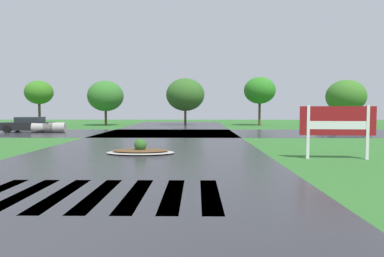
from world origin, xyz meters
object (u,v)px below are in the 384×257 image
(median_island, at_px, (140,151))
(drainage_pipe_stack, at_px, (49,127))
(car_silver_hatch, at_px, (343,125))
(estate_billboard, at_px, (338,123))
(car_dark_suv, at_px, (29,125))

(median_island, bearing_deg, drainage_pipe_stack, 125.46)
(car_silver_hatch, height_order, drainage_pipe_stack, car_silver_hatch)
(estate_billboard, bearing_deg, drainage_pipe_stack, -36.33)
(car_silver_hatch, bearing_deg, drainage_pipe_stack, 178.00)
(median_island, xyz_separation_m, car_silver_hatch, (15.22, 14.87, 0.50))
(estate_billboard, relative_size, median_island, 0.97)
(estate_billboard, xyz_separation_m, drainage_pipe_stack, (-18.34, 15.72, -1.04))
(car_silver_hatch, xyz_separation_m, car_dark_suv, (-27.27, -0.18, -0.01))
(car_silver_hatch, distance_m, drainage_pipe_stack, 25.28)
(estate_billboard, height_order, drainage_pipe_stack, estate_billboard)
(median_island, height_order, car_silver_hatch, car_silver_hatch)
(median_island, xyz_separation_m, drainage_pipe_stack, (-10.04, 14.10, 0.29))
(car_silver_hatch, bearing_deg, estate_billboard, -116.54)
(median_island, xyz_separation_m, car_dark_suv, (-12.04, 14.69, 0.49))
(estate_billboard, distance_m, car_silver_hatch, 17.91)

